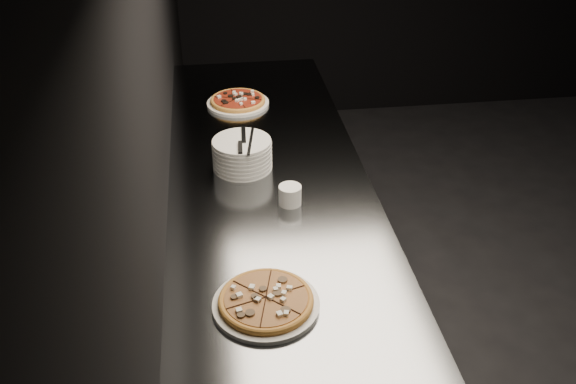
{
  "coord_description": "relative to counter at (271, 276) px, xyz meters",
  "views": [
    {
      "loc": [
        -2.33,
        -2.02,
        2.15
      ],
      "look_at": [
        -2.08,
        -0.15,
        0.96
      ],
      "focal_mm": 40.0,
      "sensor_mm": 36.0,
      "label": 1
    }
  ],
  "objects": [
    {
      "name": "plate_stack",
      "position": [
        -0.09,
        0.11,
        0.52
      ],
      "size": [
        0.22,
        0.22,
        0.12
      ],
      "color": "white",
      "rests_on": "counter"
    },
    {
      "name": "cutlery",
      "position": [
        -0.08,
        0.09,
        0.58
      ],
      "size": [
        0.1,
        0.23,
        0.01
      ],
      "rotation": [
        0.0,
        0.0,
        -0.06
      ],
      "color": "silver",
      "rests_on": "plate_stack"
    },
    {
      "name": "counter",
      "position": [
        0.0,
        0.0,
        0.0
      ],
      "size": [
        0.74,
        2.44,
        0.92
      ],
      "color": "slate",
      "rests_on": "floor"
    },
    {
      "name": "ramekin",
      "position": [
        0.05,
        -0.17,
        0.5
      ],
      "size": [
        0.08,
        0.08,
        0.07
      ],
      "color": "white",
      "rests_on": "counter"
    },
    {
      "name": "wall_left",
      "position": [
        -0.37,
        0.0,
        0.94
      ],
      "size": [
        0.02,
        5.0,
        2.8
      ],
      "primitive_type": "cube",
      "color": "black",
      "rests_on": "floor"
    },
    {
      "name": "pizza_tomato",
      "position": [
        -0.07,
        0.69,
        0.48
      ],
      "size": [
        0.31,
        0.31,
        0.03
      ],
      "rotation": [
        0.0,
        0.0,
        -0.3
      ],
      "color": "white",
      "rests_on": "counter"
    },
    {
      "name": "pizza_mushroom",
      "position": [
        -0.08,
        -0.68,
        0.48
      ],
      "size": [
        0.33,
        0.33,
        0.03
      ],
      "rotation": [
        0.0,
        0.0,
        0.29
      ],
      "color": "white",
      "rests_on": "counter"
    }
  ]
}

